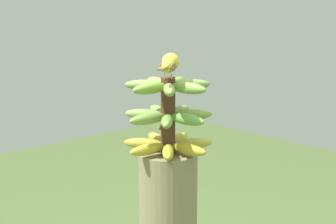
% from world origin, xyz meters
% --- Properties ---
extents(banana_bunch, '(0.33, 0.34, 0.28)m').
position_xyz_m(banana_bunch, '(-0.00, -0.00, 1.26)').
color(banana_bunch, '#4C2D1E').
rests_on(banana_bunch, banana_tree).
extents(perched_bird, '(0.19, 0.14, 0.09)m').
position_xyz_m(perched_bird, '(0.01, 0.02, 1.45)').
color(perched_bird, '#C68933').
rests_on(perched_bird, banana_bunch).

